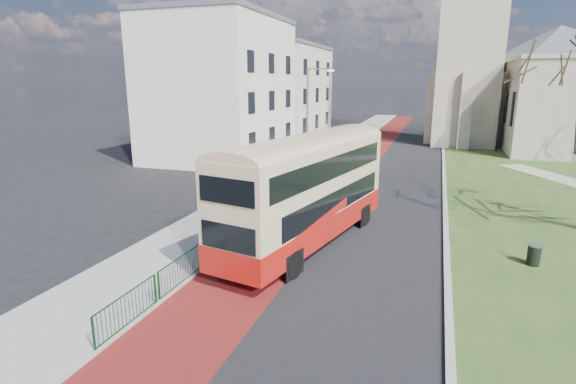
% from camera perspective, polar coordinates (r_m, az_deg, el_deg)
% --- Properties ---
extents(ground, '(160.00, 160.00, 0.00)m').
position_cam_1_polar(ground, '(18.74, 0.43, -8.45)').
color(ground, black).
rests_on(ground, ground).
extents(road_carriageway, '(9.00, 120.00, 0.01)m').
position_cam_1_polar(road_carriageway, '(37.37, 12.14, 2.66)').
color(road_carriageway, black).
rests_on(road_carriageway, ground).
extents(bus_lane, '(3.40, 120.00, 0.01)m').
position_cam_1_polar(bus_lane, '(37.74, 8.07, 2.94)').
color(bus_lane, '#591414').
rests_on(bus_lane, ground).
extents(pavement_west, '(4.00, 120.00, 0.12)m').
position_cam_1_polar(pavement_west, '(38.57, 2.51, 3.39)').
color(pavement_west, gray).
rests_on(pavement_west, ground).
extents(kerb_west, '(0.25, 120.00, 0.13)m').
position_cam_1_polar(kerb_west, '(38.08, 5.41, 3.21)').
color(kerb_west, '#999993').
rests_on(kerb_west, ground).
extents(kerb_east, '(0.25, 80.00, 0.13)m').
position_cam_1_polar(kerb_east, '(39.14, 19.19, 2.78)').
color(kerb_east, '#999993').
rests_on(kerb_east, ground).
extents(pedestrian_railing, '(0.07, 24.00, 1.12)m').
position_cam_1_polar(pedestrian_railing, '(23.05, -3.49, -2.67)').
color(pedestrian_railing, '#0D3A1B').
rests_on(pedestrian_railing, ground).
extents(gothic_church, '(16.38, 18.00, 40.00)m').
position_cam_1_polar(gothic_church, '(55.29, 27.30, 18.74)').
color(gothic_church, gray).
rests_on(gothic_church, ground).
extents(street_block_near, '(10.30, 14.30, 13.00)m').
position_cam_1_polar(street_block_near, '(43.06, -8.54, 13.00)').
color(street_block_near, beige).
rests_on(street_block_near, ground).
extents(street_block_far, '(10.30, 16.30, 11.50)m').
position_cam_1_polar(street_block_far, '(57.82, -1.22, 12.62)').
color(street_block_far, beige).
rests_on(street_block_far, ground).
extents(streetlamp, '(2.13, 0.18, 8.00)m').
position_cam_1_polar(streetlamp, '(35.90, 2.71, 9.90)').
color(streetlamp, gray).
rests_on(streetlamp, pavement_west).
extents(bus, '(4.91, 11.58, 4.72)m').
position_cam_1_polar(bus, '(19.52, 2.51, 0.78)').
color(bus, '#A7140F').
rests_on(bus, ground).
extents(litter_bin, '(0.64, 0.64, 0.85)m').
position_cam_1_polar(litter_bin, '(20.33, 28.77, -7.00)').
color(litter_bin, black).
rests_on(litter_bin, grass_green).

